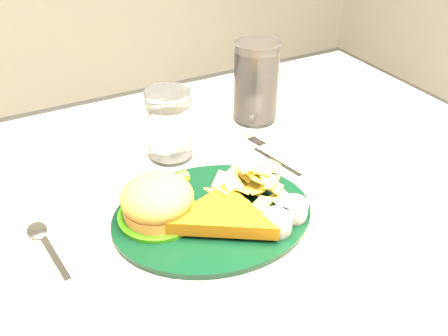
# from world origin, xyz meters

# --- Properties ---
(dinner_plate) EXTENTS (0.33, 0.29, 0.07)m
(dinner_plate) POSITION_xyz_m (-0.01, -0.06, 0.78)
(dinner_plate) COLOR black
(dinner_plate) RESTS_ON table
(water_glass) EXTENTS (0.08, 0.08, 0.12)m
(water_glass) POSITION_xyz_m (0.00, 0.13, 0.81)
(water_glass) COLOR white
(water_glass) RESTS_ON table
(cola_glass) EXTENTS (0.10, 0.10, 0.16)m
(cola_glass) POSITION_xyz_m (0.21, 0.18, 0.83)
(cola_glass) COLOR black
(cola_glass) RESTS_ON table
(fork_napkin) EXTENTS (0.14, 0.17, 0.01)m
(fork_napkin) POSITION_xyz_m (0.15, 0.02, 0.76)
(fork_napkin) COLOR silver
(fork_napkin) RESTS_ON table
(spoon) EXTENTS (0.05, 0.14, 0.01)m
(spoon) POSITION_xyz_m (-0.24, -0.04, 0.75)
(spoon) COLOR silver
(spoon) RESTS_ON table
(wrapped_straw) EXTENTS (0.22, 0.14, 0.01)m
(wrapped_straw) POSITION_xyz_m (-0.04, 0.15, 0.75)
(wrapped_straw) COLOR white
(wrapped_straw) RESTS_ON table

